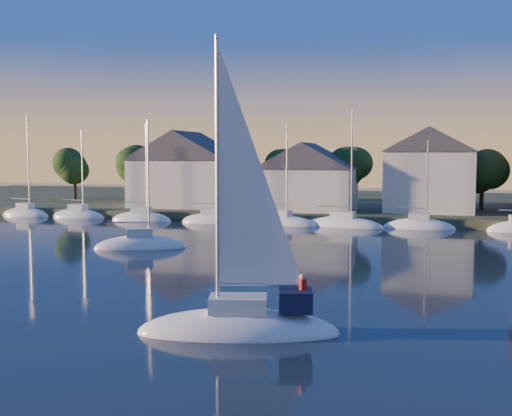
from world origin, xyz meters
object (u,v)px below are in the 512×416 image
at_px(clubhouse_west, 187,168).
at_px(drifting_sailboat_left, 140,247).
at_px(clubhouse_centre, 308,176).
at_px(clubhouse_east, 429,169).
at_px(hero_sailboat, 241,321).

height_order(clubhouse_west, drifting_sailboat_left, clubhouse_west).
xyz_separation_m(clubhouse_centre, clubhouse_east, (14.00, 2.00, 0.87)).
relative_size(clubhouse_centre, clubhouse_east, 1.10).
bearing_deg(clubhouse_centre, drifting_sailboat_left, -106.19).
height_order(clubhouse_west, clubhouse_centre, clubhouse_west).
height_order(clubhouse_centre, clubhouse_east, clubhouse_east).
relative_size(clubhouse_centre, drifting_sailboat_left, 0.99).
distance_m(clubhouse_east, drifting_sailboat_left, 37.77).
relative_size(clubhouse_east, hero_sailboat, 0.76).
relative_size(hero_sailboat, drifting_sailboat_left, 1.18).
relative_size(clubhouse_west, clubhouse_centre, 1.18).
distance_m(hero_sailboat, drifting_sailboat_left, 26.68).
distance_m(clubhouse_west, clubhouse_centre, 16.05).
distance_m(clubhouse_centre, drifting_sailboat_left, 29.62).
height_order(clubhouse_east, drifting_sailboat_left, clubhouse_east).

